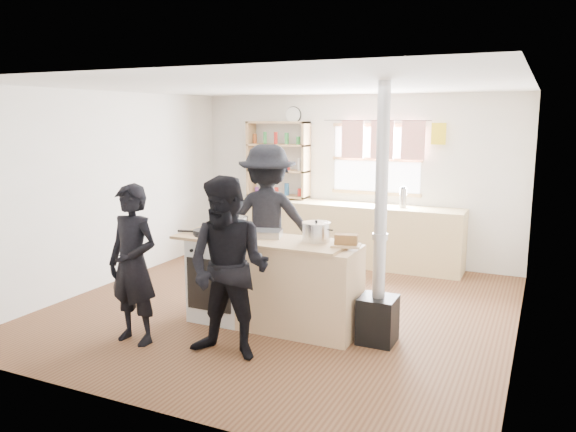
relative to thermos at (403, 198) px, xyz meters
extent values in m
cube|color=brown|center=(-0.83, -2.22, -1.04)|extent=(5.00, 5.00, 0.01)
cube|color=tan|center=(-0.83, 0.00, -0.59)|extent=(3.40, 0.55, 0.90)
cube|color=tan|center=(-2.03, 0.12, -0.10)|extent=(1.00, 0.28, 0.03)
cube|color=tan|center=(-2.03, 0.12, 0.30)|extent=(1.00, 0.28, 0.03)
cube|color=tan|center=(-2.03, 0.12, 0.70)|extent=(1.00, 0.28, 0.03)
cube|color=tan|center=(-2.03, 0.12, 1.05)|extent=(1.00, 0.28, 0.03)
cube|color=tan|center=(-2.51, 0.12, 0.46)|extent=(0.04, 0.28, 1.20)
cube|color=tan|center=(-1.55, 0.12, 0.46)|extent=(0.04, 0.28, 1.20)
cylinder|color=silver|center=(0.00, 0.00, 0.00)|extent=(0.10, 0.10, 0.28)
cube|color=silver|center=(-1.28, -2.77, -0.59)|extent=(0.60, 0.60, 0.90)
cube|color=tan|center=(-0.38, -2.77, -0.59)|extent=(1.20, 0.60, 0.90)
cube|color=tan|center=(-0.83, -2.77, -0.12)|extent=(1.84, 0.64, 0.03)
cylinder|color=black|center=(-1.46, -2.84, -0.08)|extent=(0.32, 0.32, 0.05)
cylinder|color=#24571E|center=(-1.46, -2.84, -0.07)|extent=(0.24, 0.24, 0.02)
cube|color=silver|center=(-0.81, -2.69, -0.07)|extent=(0.39, 0.33, 0.07)
cube|color=brown|center=(-0.81, -2.69, -0.05)|extent=(0.33, 0.28, 0.02)
cylinder|color=silver|center=(-1.22, -2.55, -0.03)|extent=(0.22, 0.22, 0.15)
cylinder|color=silver|center=(-1.22, -2.55, 0.05)|extent=(0.23, 0.23, 0.01)
sphere|color=black|center=(-1.22, -2.55, 0.06)|extent=(0.03, 0.03, 0.03)
cylinder|color=silver|center=(-0.25, -2.65, -0.02)|extent=(0.28, 0.28, 0.18)
cylinder|color=silver|center=(-0.25, -2.65, 0.08)|extent=(0.29, 0.29, 0.01)
sphere|color=black|center=(-0.25, -2.65, 0.09)|extent=(0.03, 0.03, 0.03)
cube|color=tan|center=(0.10, -2.75, -0.10)|extent=(0.31, 0.25, 0.02)
cube|color=olive|center=(0.10, -2.75, -0.04)|extent=(0.24, 0.15, 0.10)
cube|color=black|center=(0.44, -2.74, -0.81)|extent=(0.35, 0.35, 0.46)
cylinder|color=#ADADB2|center=(0.44, -2.74, 0.44)|extent=(0.12, 0.12, 2.04)
imported|color=black|center=(-1.72, -3.71, -0.26)|extent=(0.59, 0.41, 1.55)
imported|color=black|center=(-0.70, -3.63, -0.21)|extent=(0.85, 0.68, 1.67)
imported|color=black|center=(-1.21, -1.85, -0.11)|extent=(1.36, 1.07, 1.85)
camera|label=1|loc=(1.83, -7.82, 1.14)|focal=35.00mm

